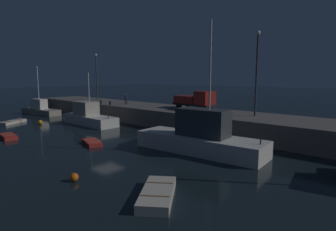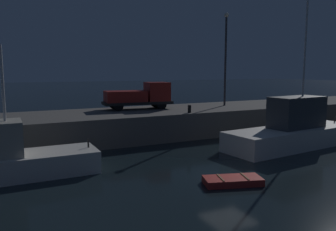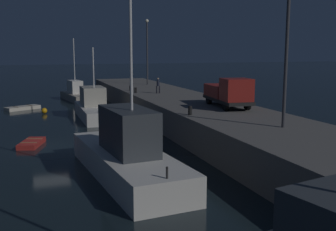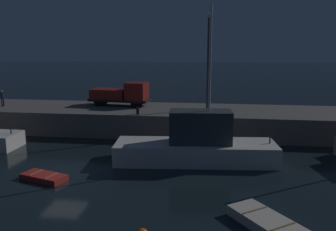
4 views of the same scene
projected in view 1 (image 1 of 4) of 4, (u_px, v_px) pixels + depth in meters
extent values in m
plane|color=black|center=(107.00, 143.00, 26.75)|extent=(320.00, 320.00, 0.00)
cube|color=#5B5956|center=(187.00, 118.00, 35.66)|extent=(67.44, 7.46, 2.19)
cube|color=silver|center=(199.00, 144.00, 23.62)|extent=(11.56, 4.31, 1.42)
cube|color=#33383D|center=(203.00, 123.00, 23.18)|extent=(4.48, 2.39, 2.29)
cylinder|color=silver|center=(210.00, 65.00, 22.18)|extent=(0.14, 0.14, 7.09)
cylinder|color=#262626|center=(261.00, 141.00, 20.39)|extent=(0.10, 0.10, 0.50)
cube|color=silver|center=(90.00, 120.00, 37.35)|extent=(9.35, 2.82, 1.22)
cube|color=#ADA899|center=(86.00, 108.00, 37.68)|extent=(3.31, 2.17, 1.82)
cylinder|color=silver|center=(89.00, 87.00, 36.69)|extent=(0.14, 0.14, 3.86)
cylinder|color=#262626|center=(108.00, 117.00, 34.34)|extent=(0.10, 0.10, 0.50)
cube|color=gray|center=(41.00, 112.00, 47.44)|extent=(8.35, 3.49, 0.92)
cube|color=silver|center=(39.00, 104.00, 47.49)|extent=(3.07, 1.87, 1.70)
cylinder|color=silver|center=(38.00, 83.00, 46.96)|extent=(0.14, 0.14, 5.52)
cylinder|color=#262626|center=(54.00, 109.00, 45.31)|extent=(0.10, 0.10, 0.50)
cube|color=#B22823|center=(8.00, 136.00, 28.90)|extent=(3.00, 1.52, 0.40)
cube|color=olive|center=(7.00, 133.00, 29.34)|extent=(0.20, 1.09, 0.04)
cube|color=olive|center=(9.00, 135.00, 28.39)|extent=(0.20, 1.09, 0.04)
cube|color=beige|center=(158.00, 194.00, 14.59)|extent=(3.64, 4.15, 0.49)
cube|color=olive|center=(160.00, 183.00, 15.41)|extent=(1.21, 0.92, 0.04)
cube|color=olive|center=(155.00, 196.00, 13.70)|extent=(1.21, 0.92, 0.04)
cube|color=#B22823|center=(92.00, 143.00, 26.31)|extent=(3.10, 2.05, 0.35)
cube|color=olive|center=(90.00, 139.00, 26.82)|extent=(0.42, 1.09, 0.04)
cube|color=olive|center=(94.00, 142.00, 25.74)|extent=(0.42, 1.09, 0.04)
cube|color=beige|center=(13.00, 122.00, 38.22)|extent=(3.04, 3.98, 0.39)
cube|color=olive|center=(17.00, 120.00, 39.00)|extent=(1.11, 0.67, 0.04)
cube|color=olive|center=(8.00, 121.00, 37.39)|extent=(1.11, 0.67, 0.04)
sphere|color=orange|center=(74.00, 177.00, 16.95)|extent=(0.53, 0.53, 0.53)
sphere|color=orange|center=(40.00, 122.00, 37.33)|extent=(0.59, 0.59, 0.59)
cylinder|color=#38383D|center=(97.00, 78.00, 50.47)|extent=(0.20, 0.20, 7.89)
sphere|color=#F9EFCC|center=(96.00, 55.00, 49.90)|extent=(0.44, 0.44, 0.44)
cylinder|color=#38383D|center=(256.00, 76.00, 29.26)|extent=(0.20, 0.20, 8.48)
sphere|color=#F9EFCC|center=(258.00, 33.00, 28.65)|extent=(0.44, 0.44, 0.44)
cylinder|color=black|center=(210.00, 106.00, 35.44)|extent=(0.92, 0.37, 0.90)
cylinder|color=black|center=(201.00, 107.00, 34.30)|extent=(0.92, 0.37, 0.90)
cylinder|color=black|center=(188.00, 104.00, 38.33)|extent=(0.92, 0.37, 0.90)
cylinder|color=black|center=(179.00, 105.00, 37.19)|extent=(0.92, 0.37, 0.90)
cube|color=black|center=(194.00, 105.00, 36.30)|extent=(6.28, 2.70, 0.25)
cube|color=maroon|center=(205.00, 98.00, 34.81)|extent=(2.16, 2.26, 1.67)
cube|color=maroon|center=(188.00, 99.00, 37.03)|extent=(3.73, 2.43, 0.95)
cylinder|color=black|center=(125.00, 102.00, 42.29)|extent=(0.13, 0.13, 0.77)
cylinder|color=black|center=(127.00, 102.00, 42.52)|extent=(0.13, 0.13, 0.77)
cylinder|color=#1E2333|center=(126.00, 97.00, 42.31)|extent=(0.30, 0.30, 0.63)
sphere|color=tan|center=(126.00, 94.00, 42.25)|extent=(0.19, 0.19, 0.19)
cylinder|color=black|center=(191.00, 111.00, 31.28)|extent=(0.28, 0.28, 0.63)
cylinder|color=black|center=(101.00, 102.00, 43.34)|extent=(0.28, 0.28, 0.56)
cylinder|color=black|center=(110.00, 103.00, 41.61)|extent=(0.28, 0.28, 0.57)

